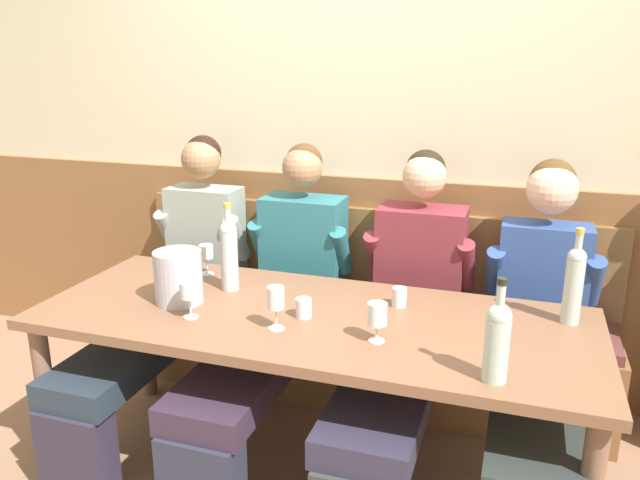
{
  "coord_description": "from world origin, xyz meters",
  "views": [
    {
      "loc": [
        0.73,
        -1.96,
        1.68
      ],
      "look_at": [
        -0.07,
        0.44,
        0.93
      ],
      "focal_mm": 34.7,
      "sensor_mm": 36.0,
      "label": 1
    }
  ],
  "objects_px": {
    "person_center_right_seat": "(406,315)",
    "wine_bottle_green_tall": "(574,282)",
    "person_right_seat": "(278,299)",
    "water_tumbler_left": "(304,308)",
    "wine_glass_by_bottle": "(276,299)",
    "person_left_seat": "(540,334)",
    "water_tumbler_center": "(399,297)",
    "wine_bottle_amber_mid": "(497,339)",
    "wine_glass_right_end": "(190,292)",
    "ice_bucket": "(178,277)",
    "wine_glass_near_bucket": "(206,253)",
    "wine_glass_left_end": "(377,316)",
    "dining_table": "(311,332)",
    "person_center_left_seat": "(172,285)",
    "wall_bench": "(356,342)",
    "wine_bottle_clear_water": "(229,253)"
  },
  "relations": [
    {
      "from": "person_center_right_seat",
      "to": "wine_bottle_green_tall",
      "type": "bearing_deg",
      "value": -9.81
    },
    {
      "from": "person_right_seat",
      "to": "water_tumbler_left",
      "type": "bearing_deg",
      "value": -55.16
    },
    {
      "from": "wine_bottle_green_tall",
      "to": "wine_glass_by_bottle",
      "type": "relative_size",
      "value": 2.24
    },
    {
      "from": "wine_glass_by_bottle",
      "to": "person_right_seat",
      "type": "bearing_deg",
      "value": 111.75
    },
    {
      "from": "person_center_right_seat",
      "to": "wine_glass_by_bottle",
      "type": "height_order",
      "value": "person_center_right_seat"
    },
    {
      "from": "water_tumbler_left",
      "to": "wine_glass_by_bottle",
      "type": "bearing_deg",
      "value": -113.89
    },
    {
      "from": "person_left_seat",
      "to": "water_tumbler_center",
      "type": "bearing_deg",
      "value": -165.74
    },
    {
      "from": "wine_bottle_amber_mid",
      "to": "wine_glass_right_end",
      "type": "xyz_separation_m",
      "value": [
        -1.13,
        0.13,
        -0.03
      ]
    },
    {
      "from": "ice_bucket",
      "to": "wine_glass_near_bucket",
      "type": "bearing_deg",
      "value": 99.34
    },
    {
      "from": "ice_bucket",
      "to": "wine_bottle_amber_mid",
      "type": "distance_m",
      "value": 1.28
    },
    {
      "from": "person_center_right_seat",
      "to": "person_left_seat",
      "type": "bearing_deg",
      "value": -1.92
    },
    {
      "from": "wine_bottle_green_tall",
      "to": "wine_glass_left_end",
      "type": "height_order",
      "value": "wine_bottle_green_tall"
    },
    {
      "from": "person_left_seat",
      "to": "ice_bucket",
      "type": "relative_size",
      "value": 6.03
    },
    {
      "from": "ice_bucket",
      "to": "water_tumbler_center",
      "type": "height_order",
      "value": "ice_bucket"
    },
    {
      "from": "dining_table",
      "to": "wine_glass_right_end",
      "type": "bearing_deg",
      "value": -157.52
    },
    {
      "from": "person_center_right_seat",
      "to": "water_tumbler_center",
      "type": "xyz_separation_m",
      "value": [
        -0.0,
        -0.16,
        0.14
      ]
    },
    {
      "from": "person_right_seat",
      "to": "wine_glass_by_bottle",
      "type": "xyz_separation_m",
      "value": [
        0.2,
        -0.51,
        0.22
      ]
    },
    {
      "from": "wine_bottle_green_tall",
      "to": "water_tumbler_center",
      "type": "xyz_separation_m",
      "value": [
        -0.64,
        -0.05,
        -0.12
      ]
    },
    {
      "from": "wine_bottle_amber_mid",
      "to": "wine_glass_near_bucket",
      "type": "xyz_separation_m",
      "value": [
        -1.3,
        0.59,
        -0.04
      ]
    },
    {
      "from": "ice_bucket",
      "to": "wine_glass_right_end",
      "type": "bearing_deg",
      "value": -45.86
    },
    {
      "from": "ice_bucket",
      "to": "wine_bottle_amber_mid",
      "type": "relative_size",
      "value": 0.64
    },
    {
      "from": "person_center_right_seat",
      "to": "water_tumbler_left",
      "type": "height_order",
      "value": "person_center_right_seat"
    },
    {
      "from": "person_right_seat",
      "to": "wine_bottle_green_tall",
      "type": "height_order",
      "value": "person_right_seat"
    },
    {
      "from": "person_center_left_seat",
      "to": "ice_bucket",
      "type": "distance_m",
      "value": 0.51
    },
    {
      "from": "person_center_right_seat",
      "to": "wine_bottle_amber_mid",
      "type": "relative_size",
      "value": 3.86
    },
    {
      "from": "person_center_left_seat",
      "to": "person_left_seat",
      "type": "distance_m",
      "value": 1.68
    },
    {
      "from": "wall_bench",
      "to": "water_tumbler_left",
      "type": "distance_m",
      "value": 0.88
    },
    {
      "from": "person_center_left_seat",
      "to": "person_right_seat",
      "type": "xyz_separation_m",
      "value": [
        0.55,
        0.01,
        -0.01
      ]
    },
    {
      "from": "wine_glass_left_end",
      "to": "water_tumbler_center",
      "type": "xyz_separation_m",
      "value": [
        0.01,
        0.34,
        -0.06
      ]
    },
    {
      "from": "wine_bottle_clear_water",
      "to": "wine_glass_near_bucket",
      "type": "bearing_deg",
      "value": 143.41
    },
    {
      "from": "ice_bucket",
      "to": "wine_glass_right_end",
      "type": "distance_m",
      "value": 0.18
    },
    {
      "from": "ice_bucket",
      "to": "wine_bottle_green_tall",
      "type": "relative_size",
      "value": 0.58
    },
    {
      "from": "person_center_right_seat",
      "to": "wine_bottle_amber_mid",
      "type": "xyz_separation_m",
      "value": [
        0.39,
        -0.65,
        0.24
      ]
    },
    {
      "from": "wine_glass_right_end",
      "to": "water_tumbler_center",
      "type": "bearing_deg",
      "value": 26.22
    },
    {
      "from": "ice_bucket",
      "to": "person_left_seat",
      "type": "bearing_deg",
      "value": 14.9
    },
    {
      "from": "person_center_right_seat",
      "to": "ice_bucket",
      "type": "xyz_separation_m",
      "value": [
        -0.86,
        -0.39,
        0.21
      ]
    },
    {
      "from": "person_center_left_seat",
      "to": "person_left_seat",
      "type": "xyz_separation_m",
      "value": [
        1.68,
        -0.01,
        -0.01
      ]
    },
    {
      "from": "person_center_right_seat",
      "to": "water_tumbler_center",
      "type": "height_order",
      "value": "person_center_right_seat"
    },
    {
      "from": "wall_bench",
      "to": "water_tumbler_center",
      "type": "xyz_separation_m",
      "value": [
        0.31,
        -0.52,
        0.48
      ]
    },
    {
      "from": "person_right_seat",
      "to": "person_center_right_seat",
      "type": "xyz_separation_m",
      "value": [
        0.59,
        0.0,
        0.0
      ]
    },
    {
      "from": "person_right_seat",
      "to": "water_tumbler_left",
      "type": "distance_m",
      "value": 0.48
    },
    {
      "from": "person_center_left_seat",
      "to": "wine_glass_near_bucket",
      "type": "height_order",
      "value": "person_center_left_seat"
    },
    {
      "from": "wine_bottle_amber_mid",
      "to": "water_tumbler_center",
      "type": "relative_size",
      "value": 4.29
    },
    {
      "from": "wine_glass_near_bucket",
      "to": "water_tumbler_left",
      "type": "distance_m",
      "value": 0.67
    },
    {
      "from": "ice_bucket",
      "to": "wine_glass_by_bottle",
      "type": "distance_m",
      "value": 0.49
    },
    {
      "from": "ice_bucket",
      "to": "wine_glass_near_bucket",
      "type": "height_order",
      "value": "ice_bucket"
    },
    {
      "from": "person_center_right_seat",
      "to": "person_left_seat",
      "type": "height_order",
      "value": "person_center_right_seat"
    },
    {
      "from": "dining_table",
      "to": "wine_bottle_amber_mid",
      "type": "relative_size",
      "value": 6.45
    },
    {
      "from": "ice_bucket",
      "to": "wine_glass_right_end",
      "type": "height_order",
      "value": "ice_bucket"
    },
    {
      "from": "wine_glass_near_bucket",
      "to": "wine_glass_right_end",
      "type": "bearing_deg",
      "value": -68.84
    }
  ]
}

